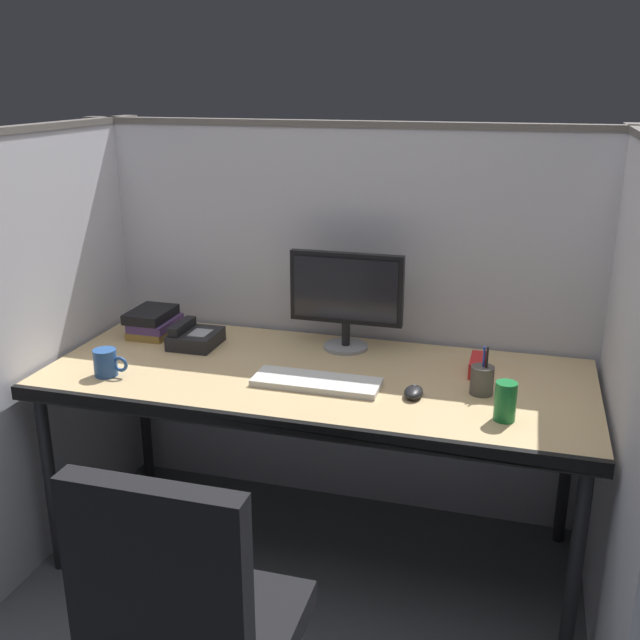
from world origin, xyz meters
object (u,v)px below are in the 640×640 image
at_px(desk, 315,387).
at_px(keyboard_main, 317,382).
at_px(computer_mouse, 413,392).
at_px(pen_cup, 482,380).
at_px(desk_phone, 194,337).
at_px(book_stack, 153,322).
at_px(red_stapler, 476,365).
at_px(soda_can, 505,401).
at_px(monitor_center, 346,294).
at_px(coffee_mug, 106,363).

relative_size(desk, keyboard_main, 4.42).
bearing_deg(computer_mouse, pen_cup, 22.66).
relative_size(computer_mouse, desk_phone, 0.51).
bearing_deg(pen_cup, desk, 179.06).
height_order(book_stack, red_stapler, book_stack).
distance_m(computer_mouse, soda_can, 0.31).
bearing_deg(desk_phone, monitor_center, 12.59).
xyz_separation_m(monitor_center, pen_cup, (0.53, -0.29, -0.17)).
bearing_deg(desk_phone, desk, -16.07).
xyz_separation_m(desk, coffee_mug, (-0.69, -0.21, 0.10)).
distance_m(monitor_center, coffee_mug, 0.90).
bearing_deg(pen_cup, red_stapler, 99.77).
distance_m(monitor_center, desk_phone, 0.61).
relative_size(coffee_mug, soda_can, 1.03).
bearing_deg(pen_cup, book_stack, 169.78).
xyz_separation_m(computer_mouse, desk_phone, (-0.89, 0.25, 0.02)).
height_order(keyboard_main, red_stapler, red_stapler).
height_order(soda_can, desk_phone, soda_can).
xyz_separation_m(computer_mouse, coffee_mug, (-1.05, -0.11, 0.03)).
height_order(coffee_mug, book_stack, book_stack).
relative_size(desk, pen_cup, 11.39).
bearing_deg(pen_cup, desk_phone, 171.62).
distance_m(soda_can, book_stack, 1.45).
distance_m(desk, soda_can, 0.69).
bearing_deg(coffee_mug, monitor_center, 33.63).
xyz_separation_m(desk, monitor_center, (0.04, 0.28, 0.27)).
relative_size(soda_can, red_stapler, 0.81).
xyz_separation_m(keyboard_main, coffee_mug, (-0.72, -0.12, 0.04)).
bearing_deg(coffee_mug, keyboard_main, 9.18).
height_order(pen_cup, desk_phone, pen_cup).
relative_size(desk, coffee_mug, 15.08).
distance_m(red_stapler, desk_phone, 1.07).
bearing_deg(desk, desk_phone, 163.93).
relative_size(keyboard_main, computer_mouse, 4.48).
xyz_separation_m(pen_cup, desk_phone, (-1.10, 0.16, -0.02)).
bearing_deg(book_stack, coffee_mug, -83.46).
distance_m(desk, coffee_mug, 0.73).
bearing_deg(book_stack, keyboard_main, -22.31).
relative_size(desk, desk_phone, 10.00).
bearing_deg(coffee_mug, desk, 16.66).
relative_size(coffee_mug, book_stack, 0.59).
bearing_deg(pen_cup, monitor_center, 151.38).
distance_m(book_stack, desk_phone, 0.23).
bearing_deg(computer_mouse, coffee_mug, -174.01).
distance_m(desk, keyboard_main, 0.11).
distance_m(pen_cup, book_stack, 1.33).
distance_m(book_stack, red_stapler, 1.28).
bearing_deg(desk, soda_can, -16.14).
bearing_deg(desk_phone, red_stapler, 0.88).
distance_m(computer_mouse, coffee_mug, 1.06).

